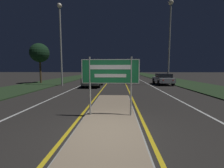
{
  "coord_description": "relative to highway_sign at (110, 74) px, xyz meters",
  "views": [
    {
      "loc": [
        0.34,
        -4.46,
        2.01
      ],
      "look_at": [
        0.0,
        3.08,
        1.24
      ],
      "focal_mm": 24.0,
      "sensor_mm": 36.0,
      "label": 1
    }
  ],
  "objects": [
    {
      "name": "centre_line_yellow_right",
      "position": [
        1.27,
        23.42,
        -1.8
      ],
      "size": [
        0.12,
        70.0,
        0.01
      ],
      "color": "gold",
      "rests_on": "ground_plane"
    },
    {
      "name": "lane_line_white_left",
      "position": [
        -4.2,
        23.42,
        -1.8
      ],
      "size": [
        0.12,
        70.0,
        0.01
      ],
      "color": "silver",
      "rests_on": "ground_plane"
    },
    {
      "name": "highway_sign",
      "position": [
        0.0,
        0.0,
        0.0
      ],
      "size": [
        2.33,
        0.07,
        2.39
      ],
      "color": "#9E9E99",
      "rests_on": "median_island"
    },
    {
      "name": "ground_plane",
      "position": [
        0.0,
        -1.58,
        -1.8
      ],
      "size": [
        160.0,
        160.0,
        0.0
      ],
      "primitive_type": "plane",
      "color": "#282623"
    },
    {
      "name": "verge_left",
      "position": [
        -9.5,
        18.42,
        -1.76
      ],
      "size": [
        5.0,
        100.0,
        0.08
      ],
      "color": "#23381E",
      "rests_on": "ground_plane"
    },
    {
      "name": "edge_line_white_right",
      "position": [
        7.2,
        23.42,
        -1.8
      ],
      "size": [
        0.1,
        70.0,
        0.01
      ],
      "color": "silver",
      "rests_on": "ground_plane"
    },
    {
      "name": "verge_right",
      "position": [
        9.5,
        18.42,
        -1.76
      ],
      "size": [
        5.0,
        100.0,
        0.08
      ],
      "color": "#23381E",
      "rests_on": "ground_plane"
    },
    {
      "name": "streetlight_left_near",
      "position": [
        -6.3,
        11.17,
        4.13
      ],
      "size": [
        0.52,
        0.52,
        9.29
      ],
      "color": "#9E9E99",
      "rests_on": "ground_plane"
    },
    {
      "name": "centre_line_yellow_left",
      "position": [
        -1.27,
        23.42,
        -1.8
      ],
      "size": [
        0.12,
        70.0,
        0.01
      ],
      "color": "gold",
      "rests_on": "ground_plane"
    },
    {
      "name": "car_receding_0",
      "position": [
        5.94,
        13.07,
        -1.07
      ],
      "size": [
        1.91,
        4.11,
        1.37
      ],
      "color": "#B7B7BC",
      "rests_on": "ground_plane"
    },
    {
      "name": "edge_line_white_left",
      "position": [
        -7.2,
        23.42,
        -1.8
      ],
      "size": [
        0.1,
        70.0,
        0.01
      ],
      "color": "silver",
      "rests_on": "ground_plane"
    },
    {
      "name": "streetlight_right_near",
      "position": [
        6.34,
        12.41,
        4.83
      ],
      "size": [
        0.58,
        0.58,
        9.95
      ],
      "color": "#9E9E99",
      "rests_on": "ground_plane"
    },
    {
      "name": "car_approaching_1",
      "position": [
        -5.72,
        24.88,
        -0.99
      ],
      "size": [
        1.94,
        4.71,
        1.54
      ],
      "color": "navy",
      "rests_on": "ground_plane"
    },
    {
      "name": "median_island",
      "position": [
        0.0,
        0.0,
        -1.76
      ],
      "size": [
        2.16,
        9.42,
        0.1
      ],
      "color": "#999993",
      "rests_on": "ground_plane"
    },
    {
      "name": "car_receding_1",
      "position": [
        2.85,
        21.97,
        -1.04
      ],
      "size": [
        1.97,
        4.05,
        1.48
      ],
      "color": "#B7B7BC",
      "rests_on": "ground_plane"
    },
    {
      "name": "car_approaching_0",
      "position": [
        -2.54,
        10.75,
        -1.03
      ],
      "size": [
        1.92,
        4.35,
        1.49
      ],
      "color": "#4C514C",
      "rests_on": "ground_plane"
    },
    {
      "name": "lane_line_white_right",
      "position": [
        4.2,
        23.42,
        -1.8
      ],
      "size": [
        0.12,
        70.0,
        0.01
      ],
      "color": "silver",
      "rests_on": "ground_plane"
    },
    {
      "name": "roadside_palm_left",
      "position": [
        -10.26,
        13.82,
        2.29
      ],
      "size": [
        2.51,
        2.51,
        5.3
      ],
      "color": "#4C3823",
      "rests_on": "verge_left"
    }
  ]
}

